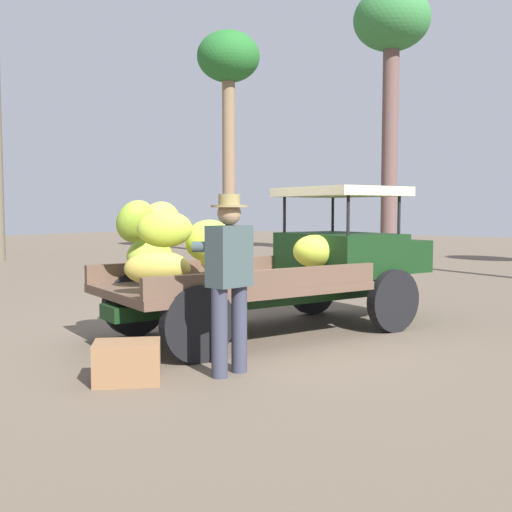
{
  "coord_description": "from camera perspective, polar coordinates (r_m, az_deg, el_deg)",
  "views": [
    {
      "loc": [
        -5.66,
        -4.62,
        1.54
      ],
      "look_at": [
        0.26,
        -0.07,
        0.98
      ],
      "focal_mm": 43.12,
      "sensor_mm": 36.0,
      "label": 1
    }
  ],
  "objects": [
    {
      "name": "wooden_crate",
      "position": [
        5.65,
        -11.87,
        -9.62
      ],
      "size": [
        0.68,
        0.68,
        0.37
      ],
      "primitive_type": "cube",
      "rotation": [
        0.0,
        0.0,
        2.37
      ],
      "color": "#8A6241",
      "rests_on": "ground"
    },
    {
      "name": "farmer",
      "position": [
        5.69,
        -2.54,
        -1.56
      ],
      "size": [
        0.53,
        0.47,
        1.68
      ],
      "rotation": [
        0.0,
        0.0,
        1.48
      ],
      "color": "#373A4B",
      "rests_on": "ground"
    },
    {
      "name": "forest_tree_1",
      "position": [
        21.19,
        12.46,
        19.17
      ],
      "size": [
        2.44,
        2.44,
        8.55
      ],
      "color": "brown",
      "rests_on": "ground"
    },
    {
      "name": "forest_tree_6",
      "position": [
        21.85,
        -2.57,
        16.77
      ],
      "size": [
        2.14,
        2.14,
        7.59
      ],
      "color": "#82684B",
      "rests_on": "ground"
    },
    {
      "name": "ground_plane",
      "position": [
        7.47,
        -1.64,
        -7.59
      ],
      "size": [
        60.0,
        60.0,
        0.0
      ],
      "primitive_type": "plane",
      "color": "brown"
    },
    {
      "name": "truck",
      "position": [
        7.76,
        2.59,
        -0.46
      ],
      "size": [
        4.66,
        2.84,
        1.84
      ],
      "rotation": [
        0.0,
        0.0,
        -0.32
      ],
      "color": "black",
      "rests_on": "ground"
    }
  ]
}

